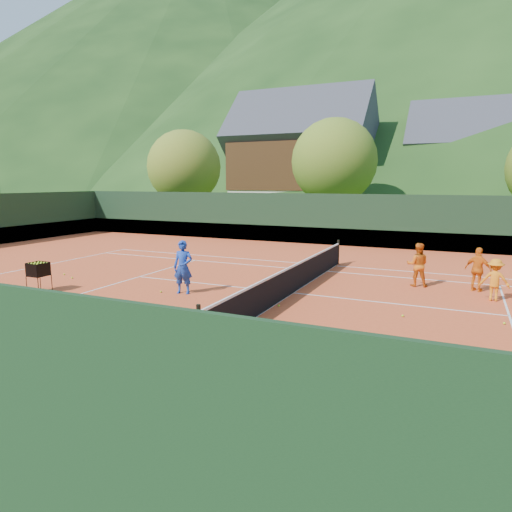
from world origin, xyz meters
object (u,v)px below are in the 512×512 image
at_px(coach, 183,267).
at_px(chalet_left, 302,162).
at_px(student_b, 478,270).
at_px(tennis_net, 293,278).
at_px(student_a, 418,265).
at_px(chalet_mid, 478,168).
at_px(student_d, 495,280).
at_px(ball_hopper, 38,270).

bearing_deg(coach, chalet_left, 88.21).
xyz_separation_m(coach, student_b, (8.94, 4.38, -0.14)).
distance_m(coach, tennis_net, 3.68).
xyz_separation_m(coach, chalet_left, (-6.69, 31.56, 4.73)).
distance_m(student_a, chalet_left, 30.82).
bearing_deg(student_a, student_b, 172.75).
height_order(student_a, chalet_mid, chalet_mid).
bearing_deg(student_d, student_a, -23.03).
relative_size(student_a, chalet_mid, 0.12).
relative_size(coach, student_b, 1.18).
bearing_deg(ball_hopper, student_d, 19.83).
bearing_deg(student_a, student_d, 147.26).
distance_m(student_a, student_d, 2.65).
bearing_deg(coach, ball_hopper, -172.40).
relative_size(ball_hopper, chalet_mid, 0.08).
height_order(student_d, ball_hopper, student_d).
relative_size(tennis_net, ball_hopper, 12.07).
bearing_deg(chalet_left, student_d, -60.41).
distance_m(student_b, ball_hopper, 14.90).
height_order(student_d, tennis_net, student_d).
height_order(student_a, student_d, student_a).
height_order(student_d, chalet_mid, chalet_mid).
xyz_separation_m(student_b, ball_hopper, (-13.55, -6.19, -0.01)).
relative_size(tennis_net, chalet_left, 0.87).
relative_size(chalet_left, chalet_mid, 1.09).
xyz_separation_m(student_a, chalet_mid, (2.32, 31.18, 4.19)).
bearing_deg(tennis_net, chalet_mid, 79.99).
height_order(coach, chalet_left, chalet_left).
xyz_separation_m(coach, student_d, (9.39, 3.24, -0.23)).
bearing_deg(chalet_left, tennis_net, -71.57).
bearing_deg(student_a, tennis_net, 29.92).
relative_size(student_a, student_d, 1.17).
height_order(student_a, tennis_net, student_a).
bearing_deg(coach, student_a, 18.27).
bearing_deg(student_d, chalet_left, -58.19).
relative_size(coach, tennis_net, 0.15).
xyz_separation_m(student_a, student_d, (2.39, -1.13, -0.11)).
bearing_deg(chalet_mid, ball_hopper, -110.45).
relative_size(student_a, student_b, 1.03).
height_order(coach, ball_hopper, coach).
bearing_deg(tennis_net, student_d, 15.52).
height_order(student_b, tennis_net, student_b).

